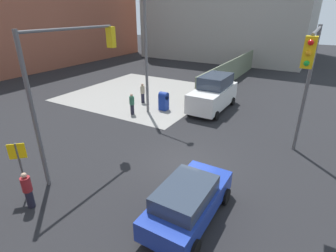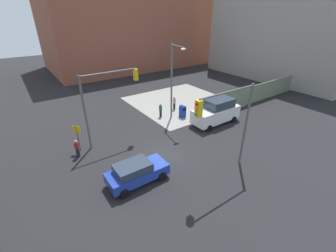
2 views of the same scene
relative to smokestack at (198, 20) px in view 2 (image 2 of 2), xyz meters
name	(u,v)px [view 2 (image 2 of 2)]	position (x,y,z in m)	size (l,w,h in m)	color
ground_plane	(161,155)	(-30.10, -30.00, -9.09)	(120.00, 120.00, 0.00)	black
sidewalk_corner	(180,102)	(-21.10, -21.00, -9.08)	(12.00, 12.00, 0.01)	gray
construction_fence	(254,94)	(-13.36, -26.80, -7.89)	(17.48, 0.12, 2.40)	slate
building_warehouse_north	(127,29)	(-16.19, 4.00, -1.67)	(32.00, 18.00, 14.84)	#93513D
building_loft_east	(298,30)	(5.90, -20.67, -1.31)	(20.00, 24.00, 15.55)	#9E9B93
smokestack	(198,20)	(0.00, 0.00, 0.00)	(1.80, 1.80, 18.17)	brown
traffic_signal_nw_corner	(106,94)	(-32.63, -25.50, -4.47)	(5.20, 0.36, 6.50)	#59595B
traffic_signal_se_corner	(230,116)	(-27.57, -34.50, -4.47)	(5.19, 0.36, 6.50)	#59595B
street_lamp_corner	(173,77)	(-24.97, -24.56, -4.38)	(0.80, 2.64, 8.00)	slate
warning_sign_two_way	(77,134)	(-35.50, -25.35, -7.45)	(0.48, 0.48, 2.40)	#4C4C4C
mailbox_blue	(183,111)	(-23.90, -25.00, -8.32)	(0.56, 0.64, 1.43)	navy
sedan_blue	(136,172)	(-33.38, -31.80, -8.24)	(4.30, 2.02, 1.62)	#1E389E
van_white_delivery	(216,112)	(-21.85, -28.20, -7.81)	(5.40, 2.32, 2.62)	white
pedestrian_crossing	(174,103)	(-23.30, -22.60, -8.24)	(0.36, 0.36, 1.64)	#9E937A
pedestrian_waiting	(161,110)	(-25.90, -23.50, -8.27)	(0.36, 0.36, 1.59)	#2D664C
pedestrian_walking_north	(77,148)	(-35.90, -26.20, -8.28)	(0.36, 0.36, 1.57)	maroon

